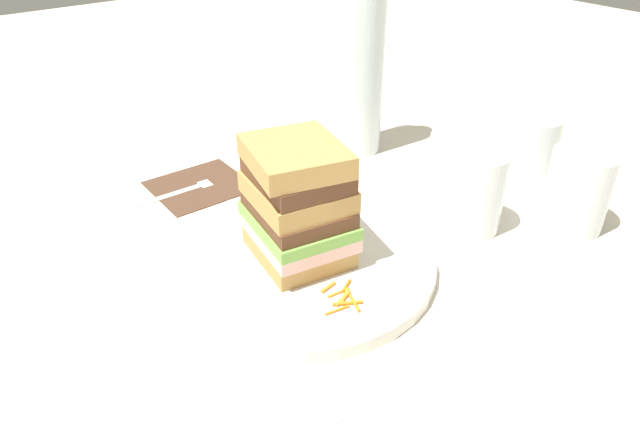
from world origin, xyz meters
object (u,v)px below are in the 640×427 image
Objects in this scene: main_plate at (298,259)px; empty_tumbler_0 at (531,142)px; water_bottle at (361,55)px; empty_tumbler_1 at (578,191)px; sandwich at (297,203)px; side_plate at (598,416)px; knife at (415,367)px; fork at (185,188)px; napkin_dark at (200,185)px; juice_glass at (473,195)px.

main_plate is 3.88× the size of empty_tumbler_0.
empty_tumbler_1 is (0.33, 0.06, -0.10)m from water_bottle.
empty_tumbler_0 is at bearing 88.51° from main_plate.
sandwich is 0.69× the size of side_plate.
fork is at bearing -178.33° from knife.
empty_tumbler_1 reaches higher than fork.
napkin_dark is 1.59× the size of empty_tumbler_0.
juice_glass is (0.06, 0.21, 0.04)m from main_plate.
napkin_dark is at bearing 179.88° from main_plate.
fork is 0.49m from empty_tumbler_0.
sandwich reaches higher than fork.
sandwich is at bearing -114.09° from empty_tumbler_1.
main_plate is 0.07m from sandwich.
side_plate is at bearing -48.30° from empty_tumbler_0.
empty_tumbler_0 is at bearing 88.51° from sandwich.
empty_tumbler_0 is at bearing 131.70° from side_plate.
empty_tumbler_1 is (-0.05, 0.32, 0.05)m from knife.
juice_glass is at bearing 73.04° from sandwich.
empty_tumbler_1 is at bearing 65.89° from main_plate.
napkin_dark is at bearing 178.59° from knife.
main_plate is at bearing 93.83° from sandwich.
juice_glass reaches higher than side_plate.
knife is at bearing -2.99° from main_plate.
main_plate is at bearing 5.42° from fork.
empty_tumbler_1 is (0.14, 0.31, -0.03)m from sandwich.
sandwich reaches higher than juice_glass.
sandwich reaches higher than knife.
fork reaches higher than napkin_dark.
napkin_dark is 0.61× the size of knife.
main_plate is 1.79× the size of fork.
water_bottle is (0.04, 0.25, 0.14)m from napkin_dark.
juice_glass reaches higher than knife.
main_plate is 0.19m from knife.
empty_tumbler_1 is (0.13, -0.10, 0.01)m from empty_tumbler_0.
side_plate is (0.25, -0.15, -0.04)m from juice_glass.
knife is (0.19, -0.01, -0.08)m from sandwich.
main_plate is 0.34m from water_bottle.
water_bottle is 4.15× the size of empty_tumbler_0.
side_plate is at bearing -54.22° from empty_tumbler_1.
water_bottle reaches higher than main_plate.
main_plate reaches higher than side_plate.
napkin_dark is (-0.23, 0.00, -0.01)m from main_plate.
side_plate is (0.13, 0.07, 0.01)m from knife.
knife is (0.42, 0.01, -0.00)m from fork.
sandwich is at bearing 5.36° from fork.
fork is 0.31m from water_bottle.
juice_glass is at bearing 119.06° from knife.
empty_tumbler_1 is at bearing 39.95° from napkin_dark.
sandwich reaches higher than side_plate.
water_bottle is 1.68× the size of side_plate.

